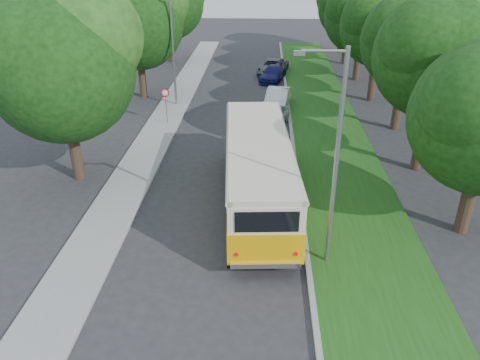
# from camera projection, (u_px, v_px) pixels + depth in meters

# --- Properties ---
(ground) EXTENTS (120.00, 120.00, 0.00)m
(ground) POSITION_uv_depth(u_px,v_px,m) (218.00, 224.00, 20.02)
(ground) COLOR #2C2C2F
(ground) RESTS_ON ground
(curb) EXTENTS (0.20, 70.00, 0.15)m
(curb) POSITION_uv_depth(u_px,v_px,m) (296.00, 173.00, 24.27)
(curb) COLOR gray
(curb) RESTS_ON ground
(grass_verge) EXTENTS (4.50, 70.00, 0.13)m
(grass_verge) POSITION_uv_depth(u_px,v_px,m) (342.00, 174.00, 24.16)
(grass_verge) COLOR #1F4B14
(grass_verge) RESTS_ON ground
(sidewalk) EXTENTS (2.20, 70.00, 0.12)m
(sidewalk) POSITION_uv_depth(u_px,v_px,m) (137.00, 169.00, 24.66)
(sidewalk) COLOR gray
(sidewalk) RESTS_ON ground
(treeline) EXTENTS (24.27, 41.91, 9.46)m
(treeline) POSITION_uv_depth(u_px,v_px,m) (284.00, 18.00, 33.17)
(treeline) COLOR #332319
(treeline) RESTS_ON ground
(lamppost_near) EXTENTS (1.71, 0.16, 8.00)m
(lamppost_near) POSITION_uv_depth(u_px,v_px,m) (334.00, 157.00, 15.62)
(lamppost_near) COLOR gray
(lamppost_near) RESTS_ON ground
(lamppost_far) EXTENTS (1.71, 0.16, 7.50)m
(lamppost_far) POSITION_uv_depth(u_px,v_px,m) (172.00, 49.00, 32.59)
(lamppost_far) COLOR gray
(lamppost_far) RESTS_ON ground
(warning_sign) EXTENTS (0.56, 0.10, 2.50)m
(warning_sign) POSITION_uv_depth(u_px,v_px,m) (166.00, 99.00, 30.10)
(warning_sign) COLOR gray
(warning_sign) RESTS_ON ground
(vintage_bus) EXTENTS (3.59, 11.12, 3.25)m
(vintage_bus) POSITION_uv_depth(u_px,v_px,m) (258.00, 173.00, 20.76)
(vintage_bus) COLOR #FFB208
(vintage_bus) RESTS_ON ground
(car_silver) EXTENTS (2.69, 4.09, 1.29)m
(car_silver) POSITION_uv_depth(u_px,v_px,m) (272.00, 116.00, 30.39)
(car_silver) COLOR #BABABF
(car_silver) RESTS_ON ground
(car_white) EXTENTS (2.17, 4.58, 1.45)m
(car_white) POSITION_uv_depth(u_px,v_px,m) (277.00, 99.00, 33.36)
(car_white) COLOR silver
(car_white) RESTS_ON ground
(car_blue) EXTENTS (2.69, 4.48, 1.21)m
(car_blue) POSITION_uv_depth(u_px,v_px,m) (273.00, 73.00, 40.37)
(car_blue) COLOR navy
(car_blue) RESTS_ON ground
(car_grey) EXTENTS (3.26, 5.05, 1.29)m
(car_grey) POSITION_uv_depth(u_px,v_px,m) (273.00, 67.00, 42.33)
(car_grey) COLOR slate
(car_grey) RESTS_ON ground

